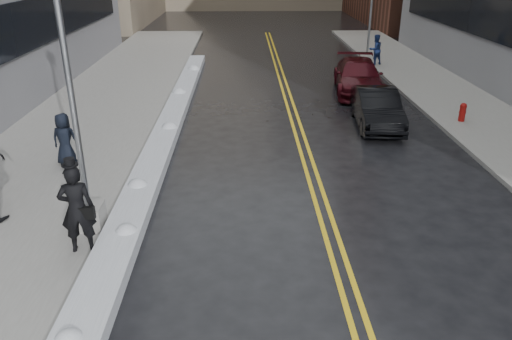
{
  "coord_description": "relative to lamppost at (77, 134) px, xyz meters",
  "views": [
    {
      "loc": [
        0.43,
        -8.6,
        6.24
      ],
      "look_at": [
        0.71,
        2.72,
        1.3
      ],
      "focal_mm": 35.0,
      "sensor_mm": 36.0,
      "label": 1
    }
  ],
  "objects": [
    {
      "name": "snow_ridge",
      "position": [
        0.85,
        6.0,
        -2.36
      ],
      "size": [
        0.9,
        30.0,
        0.34
      ],
      "primitive_type": "cube",
      "color": "silver",
      "rests_on": "ground"
    },
    {
      "name": "lane_line_left",
      "position": [
        5.65,
        8.0,
        -2.53
      ],
      "size": [
        0.12,
        50.0,
        0.01
      ],
      "primitive_type": "cube",
      "color": "gold",
      "rests_on": "ground"
    },
    {
      "name": "sidewalk_east",
      "position": [
        13.3,
        8.0,
        -2.46
      ],
      "size": [
        4.0,
        50.0,
        0.15
      ],
      "primitive_type": "cube",
      "color": "gray",
      "rests_on": "ground"
    },
    {
      "name": "pedestrian_c",
      "position": [
        -1.8,
        3.99,
        -1.56
      ],
      "size": [
        0.87,
        0.63,
        1.65
      ],
      "primitive_type": "imported",
      "rotation": [
        0.0,
        0.0,
        3.01
      ],
      "color": "black",
      "rests_on": "sidewalk_west"
    },
    {
      "name": "sidewalk_west",
      "position": [
        -2.45,
        8.0,
        -2.46
      ],
      "size": [
        5.5,
        50.0,
        0.15
      ],
      "primitive_type": "cube",
      "color": "gray",
      "rests_on": "ground"
    },
    {
      "name": "ground",
      "position": [
        3.3,
        -2.0,
        -2.53
      ],
      "size": [
        160.0,
        160.0,
        0.0
      ],
      "primitive_type": "plane",
      "color": "black",
      "rests_on": "ground"
    },
    {
      "name": "fire_hydrant",
      "position": [
        12.3,
        8.0,
        -1.98
      ],
      "size": [
        0.26,
        0.26,
        0.73
      ],
      "color": "maroon",
      "rests_on": "sidewalk_east"
    },
    {
      "name": "car_black",
      "position": [
        8.87,
        7.9,
        -1.81
      ],
      "size": [
        1.82,
        4.46,
        1.44
      ],
      "primitive_type": "imported",
      "rotation": [
        0.0,
        0.0,
        -0.07
      ],
      "color": "black",
      "rests_on": "ground"
    },
    {
      "name": "lamppost",
      "position": [
        0.0,
        0.0,
        0.0
      ],
      "size": [
        0.65,
        0.65,
        7.62
      ],
      "color": "gray",
      "rests_on": "sidewalk_west"
    },
    {
      "name": "car_maroon",
      "position": [
        9.25,
        13.04,
        -1.76
      ],
      "size": [
        2.78,
        5.54,
        1.54
      ],
      "primitive_type": "imported",
      "rotation": [
        0.0,
        0.0,
        -0.12
      ],
      "color": "#3E0910",
      "rests_on": "ground"
    },
    {
      "name": "pedestrian_east",
      "position": [
        11.5,
        18.9,
        -1.52
      ],
      "size": [
        1.02,
        0.92,
        1.73
      ],
      "primitive_type": "imported",
      "rotation": [
        0.0,
        0.0,
        3.52
      ],
      "color": "navy",
      "rests_on": "sidewalk_east"
    },
    {
      "name": "traffic_signal",
      "position": [
        11.8,
        22.0,
        0.87
      ],
      "size": [
        0.16,
        0.2,
        6.0
      ],
      "color": "gray",
      "rests_on": "sidewalk_east"
    },
    {
      "name": "pedestrian_fedora",
      "position": [
        0.1,
        -0.99,
        -1.36
      ],
      "size": [
        0.82,
        0.62,
        2.04
      ],
      "primitive_type": "imported",
      "rotation": [
        0.0,
        0.0,
        3.33
      ],
      "color": "black",
      "rests_on": "sidewalk_west"
    },
    {
      "name": "lane_line_right",
      "position": [
        5.95,
        8.0,
        -2.53
      ],
      "size": [
        0.12,
        50.0,
        0.01
      ],
      "primitive_type": "cube",
      "color": "gold",
      "rests_on": "ground"
    }
  ]
}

